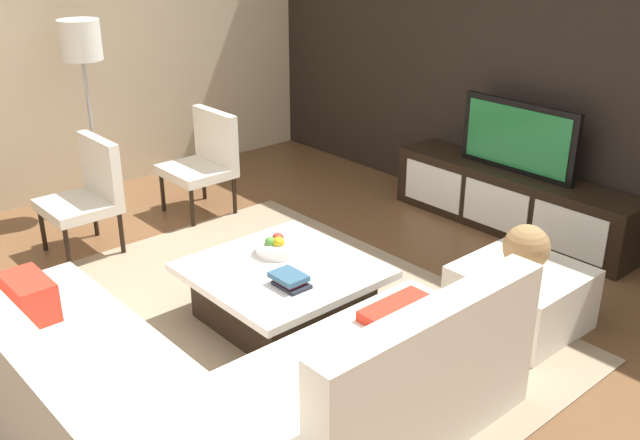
{
  "coord_description": "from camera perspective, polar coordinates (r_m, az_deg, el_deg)",
  "views": [
    {
      "loc": [
        3.05,
        -2.37,
        2.41
      ],
      "look_at": [
        -0.16,
        0.46,
        0.58
      ],
      "focal_mm": 40.39,
      "sensor_mm": 36.0,
      "label": 1
    }
  ],
  "objects": [
    {
      "name": "ground_plane",
      "position": [
        4.55,
        -3.07,
        -8.82
      ],
      "size": [
        14.0,
        14.0,
        0.0
      ],
      "primitive_type": "plane",
      "color": "brown"
    },
    {
      "name": "feature_wall_back",
      "position": [
        6.0,
        17.72,
        12.44
      ],
      "size": [
        6.4,
        0.12,
        2.8
      ],
      "primitive_type": "cube",
      "color": "black",
      "rests_on": "ground"
    },
    {
      "name": "side_wall_left",
      "position": [
        6.83,
        -19.41,
        13.43
      ],
      "size": [
        0.12,
        5.2,
        2.8
      ],
      "primitive_type": "cube",
      "color": "beige",
      "rests_on": "ground"
    },
    {
      "name": "area_rug",
      "position": [
        4.62,
        -3.85,
        -8.27
      ],
      "size": [
        3.37,
        2.61,
        0.01
      ],
      "primitive_type": "cube",
      "color": "gray",
      "rests_on": "ground"
    },
    {
      "name": "media_console",
      "position": [
        6.06,
        14.89,
        1.48
      ],
      "size": [
        2.11,
        0.44,
        0.5
      ],
      "color": "black",
      "rests_on": "ground"
    },
    {
      "name": "television",
      "position": [
        5.89,
        15.43,
        6.32
      ],
      "size": [
        1.03,
        0.06,
        0.57
      ],
      "color": "black",
      "rests_on": "media_console"
    },
    {
      "name": "sectional_couch",
      "position": [
        3.63,
        -9.59,
        -13.25
      ],
      "size": [
        2.42,
        2.27,
        0.81
      ],
      "color": "silver",
      "rests_on": "ground"
    },
    {
      "name": "coffee_table",
      "position": [
        4.57,
        -2.93,
        -5.74
      ],
      "size": [
        1.05,
        1.05,
        0.38
      ],
      "color": "black",
      "rests_on": "ground"
    },
    {
      "name": "accent_chair_near",
      "position": [
        5.69,
        -17.88,
        2.32
      ],
      "size": [
        0.54,
        0.5,
        0.87
      ],
      "rotation": [
        0.0,
        0.0,
        0.0
      ],
      "color": "black",
      "rests_on": "ground"
    },
    {
      "name": "floor_lamp",
      "position": [
        6.26,
        -18.36,
        12.54
      ],
      "size": [
        0.33,
        0.33,
        1.63
      ],
      "color": "#A5A5AA",
      "rests_on": "ground"
    },
    {
      "name": "ottoman",
      "position": [
        4.68,
        15.58,
        -5.9
      ],
      "size": [
        0.7,
        0.7,
        0.4
      ],
      "primitive_type": "cube",
      "color": "silver",
      "rests_on": "ground"
    },
    {
      "name": "fruit_bowl",
      "position": [
        4.65,
        -3.42,
        -2.13
      ],
      "size": [
        0.28,
        0.28,
        0.12
      ],
      "color": "silver",
      "rests_on": "coffee_table"
    },
    {
      "name": "accent_chair_far",
      "position": [
        6.25,
        -9.08,
        5.01
      ],
      "size": [
        0.56,
        0.5,
        0.87
      ],
      "rotation": [
        0.0,
        0.0,
        -0.12
      ],
      "color": "black",
      "rests_on": "ground"
    },
    {
      "name": "decorative_ball",
      "position": [
        4.53,
        16.04,
        -2.11
      ],
      "size": [
        0.29,
        0.29,
        0.29
      ],
      "primitive_type": "sphere",
      "color": "#997247",
      "rests_on": "ottoman"
    },
    {
      "name": "book_stack",
      "position": [
        4.25,
        -2.4,
        -4.76
      ],
      "size": [
        0.23,
        0.16,
        0.08
      ],
      "color": "#1E232D",
      "rests_on": "coffee_table"
    }
  ]
}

